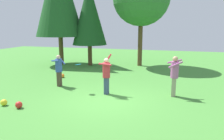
{
  "coord_description": "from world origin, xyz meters",
  "views": [
    {
      "loc": [
        2.65,
        -8.15,
        3.04
      ],
      "look_at": [
        -0.12,
        1.21,
        1.05
      ],
      "focal_mm": 34.52,
      "sensor_mm": 36.0,
      "label": 1
    }
  ],
  "objects": [
    {
      "name": "person_thrower",
      "position": [
        -0.27,
        0.82,
        0.99
      ],
      "size": [
        0.58,
        0.49,
        1.83
      ],
      "rotation": [
        0.0,
        0.0,
        -3.12
      ],
      "color": "#38476B",
      "rests_on": "ground_plane"
    },
    {
      "name": "tree_left",
      "position": [
        -3.82,
        7.56,
        3.96
      ],
      "size": [
        2.66,
        2.66,
        6.35
      ],
      "color": "brown",
      "rests_on": "ground_plane"
    },
    {
      "name": "ball_orange",
      "position": [
        -3.8,
        3.11,
        0.12
      ],
      "size": [
        0.24,
        0.24,
        0.24
      ],
      "primitive_type": "sphere",
      "color": "orange",
      "rests_on": "ground_plane"
    },
    {
      "name": "ball_yellow",
      "position": [
        -3.66,
        -1.72,
        0.13
      ],
      "size": [
        0.25,
        0.25,
        0.25
      ],
      "primitive_type": "sphere",
      "color": "yellow",
      "rests_on": "ground_plane"
    },
    {
      "name": "ground_plane",
      "position": [
        0.0,
        0.0,
        0.0
      ],
      "size": [
        40.0,
        40.0,
        0.0
      ],
      "primitive_type": "plane",
      "color": "#478C38"
    },
    {
      "name": "frisbee",
      "position": [
        -1.64,
        0.8,
        1.31
      ],
      "size": [
        0.34,
        0.34,
        0.08
      ],
      "color": "#2393D1"
    },
    {
      "name": "person_catcher",
      "position": [
        -3.01,
        1.4,
        0.96
      ],
      "size": [
        0.69,
        0.66,
        1.62
      ],
      "rotation": [
        0.0,
        0.0,
        -0.41
      ],
      "color": "#4C382D",
      "rests_on": "ground_plane"
    },
    {
      "name": "person_bystander",
      "position": [
        2.67,
        1.35,
        1.07
      ],
      "size": [
        0.66,
        0.55,
        1.79
      ],
      "rotation": [
        0.0,
        0.0,
        -3.01
      ],
      "color": "gray",
      "rests_on": "ground_plane"
    },
    {
      "name": "ball_red",
      "position": [
        -2.91,
        -1.78,
        0.13
      ],
      "size": [
        0.26,
        0.26,
        0.26
      ],
      "primitive_type": "sphere",
      "color": "red",
      "rests_on": "ground_plane"
    }
  ]
}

